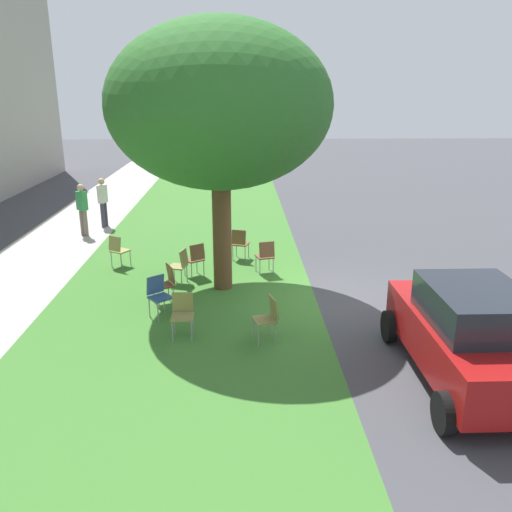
{
  "coord_description": "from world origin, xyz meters",
  "views": [
    {
      "loc": [
        -11.14,
        1.92,
        4.6
      ],
      "look_at": [
        0.6,
        1.55,
        0.87
      ],
      "focal_mm": 37.2,
      "sensor_mm": 36.0,
      "label": 1
    }
  ],
  "objects_px": {
    "chair_1": "(183,312)",
    "chair_7": "(158,293)",
    "chair_5": "(240,242)",
    "parked_car": "(470,334)",
    "chair_0": "(118,249)",
    "chair_3": "(195,257)",
    "pedestrian_0": "(82,208)",
    "chair_8": "(180,264)",
    "chair_2": "(268,315)",
    "chair_4": "(266,254)",
    "chair_6": "(166,281)",
    "pedestrian_1": "(103,200)",
    "street_tree": "(220,106)"
  },
  "relations": [
    {
      "from": "chair_5",
      "to": "chair_7",
      "type": "distance_m",
      "value": 4.18
    },
    {
      "from": "chair_4",
      "to": "chair_8",
      "type": "bearing_deg",
      "value": 108.13
    },
    {
      "from": "chair_4",
      "to": "chair_8",
      "type": "height_order",
      "value": "same"
    },
    {
      "from": "chair_0",
      "to": "chair_2",
      "type": "distance_m",
      "value": 5.84
    },
    {
      "from": "chair_1",
      "to": "chair_7",
      "type": "xyz_separation_m",
      "value": [
        0.98,
        0.6,
        0.0
      ]
    },
    {
      "from": "chair_8",
      "to": "chair_2",
      "type": "bearing_deg",
      "value": -147.75
    },
    {
      "from": "chair_5",
      "to": "chair_8",
      "type": "bearing_deg",
      "value": 142.2
    },
    {
      "from": "chair_2",
      "to": "chair_3",
      "type": "bearing_deg",
      "value": 24.31
    },
    {
      "from": "parked_car",
      "to": "chair_8",
      "type": "bearing_deg",
      "value": 47.79
    },
    {
      "from": "chair_5",
      "to": "pedestrian_1",
      "type": "bearing_deg",
      "value": 50.44
    },
    {
      "from": "chair_2",
      "to": "chair_6",
      "type": "distance_m",
      "value": 2.88
    },
    {
      "from": "chair_8",
      "to": "pedestrian_1",
      "type": "height_order",
      "value": "pedestrian_1"
    },
    {
      "from": "chair_3",
      "to": "chair_8",
      "type": "relative_size",
      "value": 1.0
    },
    {
      "from": "chair_2",
      "to": "chair_7",
      "type": "height_order",
      "value": "same"
    },
    {
      "from": "pedestrian_1",
      "to": "pedestrian_0",
      "type": "bearing_deg",
      "value": 161.44
    },
    {
      "from": "chair_6",
      "to": "parked_car",
      "type": "distance_m",
      "value": 6.34
    },
    {
      "from": "chair_1",
      "to": "chair_5",
      "type": "xyz_separation_m",
      "value": [
        4.79,
        -1.11,
        0.0
      ]
    },
    {
      "from": "street_tree",
      "to": "pedestrian_0",
      "type": "bearing_deg",
      "value": 43.56
    },
    {
      "from": "chair_4",
      "to": "chair_5",
      "type": "distance_m",
      "value": 1.36
    },
    {
      "from": "street_tree",
      "to": "chair_6",
      "type": "xyz_separation_m",
      "value": [
        -0.96,
        1.23,
        -3.71
      ]
    },
    {
      "from": "chair_3",
      "to": "pedestrian_0",
      "type": "height_order",
      "value": "pedestrian_0"
    },
    {
      "from": "chair_1",
      "to": "chair_7",
      "type": "height_order",
      "value": "same"
    },
    {
      "from": "chair_2",
      "to": "chair_4",
      "type": "bearing_deg",
      "value": -2.09
    },
    {
      "from": "chair_5",
      "to": "chair_7",
      "type": "relative_size",
      "value": 1.0
    },
    {
      "from": "parked_car",
      "to": "pedestrian_0",
      "type": "height_order",
      "value": "pedestrian_0"
    },
    {
      "from": "chair_2",
      "to": "parked_car",
      "type": "relative_size",
      "value": 0.24
    },
    {
      "from": "chair_6",
      "to": "chair_7",
      "type": "distance_m",
      "value": 0.7
    },
    {
      "from": "chair_3",
      "to": "chair_8",
      "type": "distance_m",
      "value": 0.61
    },
    {
      "from": "chair_5",
      "to": "street_tree",
      "type": "bearing_deg",
      "value": 169.11
    },
    {
      "from": "chair_7",
      "to": "chair_8",
      "type": "height_order",
      "value": "same"
    },
    {
      "from": "chair_0",
      "to": "chair_3",
      "type": "distance_m",
      "value": 2.27
    },
    {
      "from": "chair_5",
      "to": "pedestrian_0",
      "type": "bearing_deg",
      "value": 61.65
    },
    {
      "from": "parked_car",
      "to": "chair_3",
      "type": "bearing_deg",
      "value": 42.92
    },
    {
      "from": "chair_2",
      "to": "parked_car",
      "type": "bearing_deg",
      "value": -115.79
    },
    {
      "from": "street_tree",
      "to": "chair_5",
      "type": "height_order",
      "value": "street_tree"
    },
    {
      "from": "chair_0",
      "to": "chair_8",
      "type": "relative_size",
      "value": 1.0
    },
    {
      "from": "chair_6",
      "to": "chair_8",
      "type": "xyz_separation_m",
      "value": [
        1.23,
        -0.18,
        0.0
      ]
    },
    {
      "from": "chair_6",
      "to": "chair_3",
      "type": "bearing_deg",
      "value": -16.43
    },
    {
      "from": "chair_1",
      "to": "pedestrian_0",
      "type": "xyz_separation_m",
      "value": [
        7.52,
        3.95,
        0.41
      ]
    },
    {
      "from": "chair_2",
      "to": "pedestrian_1",
      "type": "height_order",
      "value": "pedestrian_1"
    },
    {
      "from": "chair_8",
      "to": "pedestrian_0",
      "type": "height_order",
      "value": "pedestrian_0"
    },
    {
      "from": "street_tree",
      "to": "chair_8",
      "type": "xyz_separation_m",
      "value": [
        0.27,
        1.05,
        -3.71
      ]
    },
    {
      "from": "chair_0",
      "to": "pedestrian_1",
      "type": "xyz_separation_m",
      "value": [
        4.41,
        1.43,
        0.41
      ]
    },
    {
      "from": "chair_2",
      "to": "chair_7",
      "type": "relative_size",
      "value": 1.0
    },
    {
      "from": "chair_3",
      "to": "chair_7",
      "type": "xyz_separation_m",
      "value": [
        -2.43,
        0.58,
        0.0
      ]
    },
    {
      "from": "chair_8",
      "to": "chair_1",
      "type": "bearing_deg",
      "value": -173.09
    },
    {
      "from": "chair_7",
      "to": "chair_4",
      "type": "bearing_deg",
      "value": -42.04
    },
    {
      "from": "chair_5",
      "to": "chair_1",
      "type": "bearing_deg",
      "value": 166.96
    },
    {
      "from": "street_tree",
      "to": "chair_5",
      "type": "relative_size",
      "value": 6.9
    },
    {
      "from": "chair_7",
      "to": "parked_car",
      "type": "relative_size",
      "value": 0.24
    }
  ]
}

